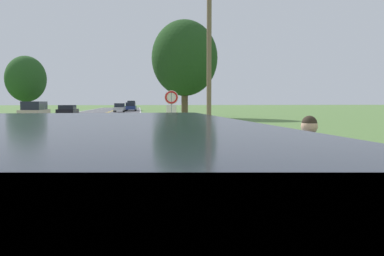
{
  "coord_description": "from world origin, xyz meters",
  "views": [
    {
      "loc": [
        4.95,
        0.69,
        1.82
      ],
      "look_at": [
        6.52,
        12.6,
        1.03
      ],
      "focal_mm": 38.0,
      "sensor_mm": 36.0,
      "label": 1
    }
  ],
  "objects_px": {
    "car_champagne_suv_mid_near": "(35,111)",
    "car_dark_green_van_horizon": "(131,105)",
    "tree_mid_treeline": "(26,79)",
    "car_silver_sedan_receding": "(119,108)",
    "tree_behind_sign": "(185,58)",
    "car_black_sedan_mid_far": "(68,111)",
    "traffic_sign": "(171,104)",
    "suitcase": "(323,214)",
    "fire_hydrant": "(176,136)",
    "car_dark_blue_suv_distant": "(131,106)",
    "hitchhiker_person": "(310,165)"
  },
  "relations": [
    {
      "from": "car_champagne_suv_mid_near",
      "to": "car_dark_blue_suv_distant",
      "type": "xyz_separation_m",
      "value": [
        7.61,
        39.54,
        -0.09
      ]
    },
    {
      "from": "car_champagne_suv_mid_near",
      "to": "car_black_sedan_mid_far",
      "type": "relative_size",
      "value": 1.13
    },
    {
      "from": "tree_behind_sign",
      "to": "car_dark_green_van_horizon",
      "type": "height_order",
      "value": "tree_behind_sign"
    },
    {
      "from": "hitchhiker_person",
      "to": "car_black_sedan_mid_far",
      "type": "xyz_separation_m",
      "value": [
        -10.09,
        42.3,
        -0.27
      ]
    },
    {
      "from": "tree_mid_treeline",
      "to": "car_dark_blue_suv_distant",
      "type": "xyz_separation_m",
      "value": [
        12.96,
        21.66,
        -3.82
      ]
    },
    {
      "from": "suitcase",
      "to": "car_silver_sedan_receding",
      "type": "xyz_separation_m",
      "value": [
        -5.65,
        64.87,
        0.46
      ]
    },
    {
      "from": "hitchhiker_person",
      "to": "car_silver_sedan_receding",
      "type": "distance_m",
      "value": 65.27
    },
    {
      "from": "tree_behind_sign",
      "to": "car_dark_green_van_horizon",
      "type": "distance_m",
      "value": 39.86
    },
    {
      "from": "tree_mid_treeline",
      "to": "suitcase",
      "type": "bearing_deg",
      "value": -71.34
    },
    {
      "from": "car_champagne_suv_mid_near",
      "to": "fire_hydrant",
      "type": "bearing_deg",
      "value": -151.97
    },
    {
      "from": "hitchhiker_person",
      "to": "car_dark_blue_suv_distant",
      "type": "relative_size",
      "value": 0.36
    },
    {
      "from": "car_dark_green_van_horizon",
      "to": "traffic_sign",
      "type": "bearing_deg",
      "value": 2.63
    },
    {
      "from": "fire_hydrant",
      "to": "tree_mid_treeline",
      "type": "relative_size",
      "value": 0.09
    },
    {
      "from": "traffic_sign",
      "to": "car_black_sedan_mid_far",
      "type": "height_order",
      "value": "traffic_sign"
    },
    {
      "from": "fire_hydrant",
      "to": "car_dark_green_van_horizon",
      "type": "xyz_separation_m",
      "value": [
        -2.98,
        66.28,
        0.62
      ]
    },
    {
      "from": "car_champagne_suv_mid_near",
      "to": "car_silver_sedan_receding",
      "type": "relative_size",
      "value": 0.98
    },
    {
      "from": "car_dark_blue_suv_distant",
      "to": "car_dark_green_van_horizon",
      "type": "relative_size",
      "value": 0.96
    },
    {
      "from": "fire_hydrant",
      "to": "car_dark_green_van_horizon",
      "type": "bearing_deg",
      "value": 92.58
    },
    {
      "from": "fire_hydrant",
      "to": "car_silver_sedan_receding",
      "type": "distance_m",
      "value": 53.09
    },
    {
      "from": "traffic_sign",
      "to": "car_silver_sedan_receding",
      "type": "height_order",
      "value": "traffic_sign"
    },
    {
      "from": "suitcase",
      "to": "traffic_sign",
      "type": "distance_m",
      "value": 12.6
    },
    {
      "from": "fire_hydrant",
      "to": "car_dark_blue_suv_distant",
      "type": "bearing_deg",
      "value": 92.84
    },
    {
      "from": "car_black_sedan_mid_far",
      "to": "car_dark_green_van_horizon",
      "type": "xyz_separation_m",
      "value": [
        6.5,
        36.15,
        0.25
      ]
    },
    {
      "from": "tree_behind_sign",
      "to": "car_dark_blue_suv_distant",
      "type": "xyz_separation_m",
      "value": [
        -6.43,
        32.05,
        -5.65
      ]
    },
    {
      "from": "tree_behind_sign",
      "to": "fire_hydrant",
      "type": "bearing_deg",
      "value": -97.27
    },
    {
      "from": "tree_mid_treeline",
      "to": "car_silver_sedan_receding",
      "type": "xyz_separation_m",
      "value": [
        11.14,
        15.15,
        -3.92
      ]
    },
    {
      "from": "car_champagne_suv_mid_near",
      "to": "car_dark_blue_suv_distant",
      "type": "bearing_deg",
      "value": -10.87
    },
    {
      "from": "tree_mid_treeline",
      "to": "car_black_sedan_mid_far",
      "type": "bearing_deg",
      "value": -49.79
    },
    {
      "from": "car_black_sedan_mid_far",
      "to": "fire_hydrant",
      "type": "bearing_deg",
      "value": -161.83
    },
    {
      "from": "fire_hydrant",
      "to": "suitcase",
      "type": "bearing_deg",
      "value": -85.78
    },
    {
      "from": "hitchhiker_person",
      "to": "fire_hydrant",
      "type": "distance_m",
      "value": 12.21
    },
    {
      "from": "tree_behind_sign",
      "to": "car_dark_green_van_horizon",
      "type": "bearing_deg",
      "value": 99.44
    },
    {
      "from": "car_silver_sedan_receding",
      "to": "hitchhiker_person",
      "type": "bearing_deg",
      "value": 6.89
    },
    {
      "from": "fire_hydrant",
      "to": "tree_behind_sign",
      "type": "height_order",
      "value": "tree_behind_sign"
    },
    {
      "from": "tree_mid_treeline",
      "to": "car_black_sedan_mid_far",
      "type": "height_order",
      "value": "tree_mid_treeline"
    },
    {
      "from": "car_silver_sedan_receding",
      "to": "car_dark_blue_suv_distant",
      "type": "height_order",
      "value": "car_dark_blue_suv_distant"
    },
    {
      "from": "traffic_sign",
      "to": "car_champagne_suv_mid_near",
      "type": "distance_m",
      "value": 22.01
    },
    {
      "from": "traffic_sign",
      "to": "car_champagne_suv_mid_near",
      "type": "bearing_deg",
      "value": 118.25
    },
    {
      "from": "tree_mid_treeline",
      "to": "car_dark_blue_suv_distant",
      "type": "height_order",
      "value": "tree_mid_treeline"
    },
    {
      "from": "suitcase",
      "to": "car_black_sedan_mid_far",
      "type": "xyz_separation_m",
      "value": [
        -10.37,
        42.13,
        0.42
      ]
    },
    {
      "from": "fire_hydrant",
      "to": "car_silver_sedan_receding",
      "type": "xyz_separation_m",
      "value": [
        -4.76,
        52.88,
        0.41
      ]
    },
    {
      "from": "hitchhiker_person",
      "to": "tree_mid_treeline",
      "type": "distance_m",
      "value": 52.69
    },
    {
      "from": "tree_behind_sign",
      "to": "car_champagne_suv_mid_near",
      "type": "relative_size",
      "value": 2.31
    },
    {
      "from": "car_dark_blue_suv_distant",
      "to": "car_dark_green_van_horizon",
      "type": "bearing_deg",
      "value": -177.04
    },
    {
      "from": "traffic_sign",
      "to": "suitcase",
      "type": "bearing_deg",
      "value": -85.28
    },
    {
      "from": "fire_hydrant",
      "to": "traffic_sign",
      "type": "bearing_deg",
      "value": 106.77
    },
    {
      "from": "car_black_sedan_mid_far",
      "to": "traffic_sign",
      "type": "bearing_deg",
      "value": -161.82
    },
    {
      "from": "car_champagne_suv_mid_near",
      "to": "car_dark_green_van_horizon",
      "type": "distance_m",
      "value": 47.04
    },
    {
      "from": "fire_hydrant",
      "to": "car_dark_green_van_horizon",
      "type": "relative_size",
      "value": 0.15
    },
    {
      "from": "hitchhiker_person",
      "to": "tree_mid_treeline",
      "type": "height_order",
      "value": "tree_mid_treeline"
    }
  ]
}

